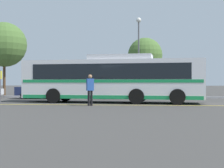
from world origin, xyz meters
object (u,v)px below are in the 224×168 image
object	(u,v)px
tree_1	(4,45)
parked_car_1	(43,90)
street_lamp	(139,43)
tree_0	(145,55)
transit_bus	(112,78)
parked_car_2	(122,91)
pedestrian_0	(90,88)
bus_stop_sign	(0,82)

from	to	relation	value
tree_1	parked_car_1	bearing A→B (deg)	-45.51
parked_car_1	street_lamp	xyz separation A→B (m)	(8.19, 3.07, 4.31)
parked_car_1	tree_1	world-z (taller)	tree_1
parked_car_1	tree_0	world-z (taller)	tree_0
tree_0	transit_bus	bearing A→B (deg)	-103.02
tree_0	parked_car_1	bearing A→B (deg)	-145.68
transit_bus	parked_car_2	xyz separation A→B (m)	(0.37, 5.26, -1.01)
pedestrian_0	street_lamp	bearing A→B (deg)	-132.57
pedestrian_0	street_lamp	distance (m)	11.73
parked_car_2	bus_stop_sign	size ratio (longest dim) A/B	2.08
tree_1	street_lamp	bearing A→B (deg)	-12.96
parked_car_1	street_lamp	bearing A→B (deg)	111.43
transit_bus	street_lamp	xyz separation A→B (m)	(1.82, 7.77, 3.41)
bus_stop_sign	transit_bus	bearing A→B (deg)	-80.05
parked_car_2	street_lamp	world-z (taller)	street_lamp
parked_car_2	bus_stop_sign	distance (m)	10.00
transit_bus	tree_1	bearing A→B (deg)	54.93
parked_car_2	pedestrian_0	xyz separation A→B (m)	(-1.46, -8.12, 0.41)
pedestrian_0	tree_0	xyz separation A→B (m)	(3.58, 13.59, 3.12)
tree_0	parked_car_2	bearing A→B (deg)	-111.14
parked_car_2	tree_0	size ratio (longest dim) A/B	0.78
pedestrian_0	tree_1	world-z (taller)	tree_1
street_lamp	tree_1	world-z (taller)	tree_1
transit_bus	parked_car_2	distance (m)	5.37
pedestrian_0	bus_stop_sign	distance (m)	7.08
bus_stop_sign	street_lamp	bearing A→B (deg)	-43.02
pedestrian_0	tree_0	bearing A→B (deg)	-131.95
pedestrian_0	tree_1	bearing A→B (deg)	-77.59
bus_stop_sign	tree_0	bearing A→B (deg)	-36.17
parked_car_1	parked_car_2	xyz separation A→B (m)	(6.73, 0.57, -0.11)
street_lamp	transit_bus	bearing A→B (deg)	-103.22
transit_bus	parked_car_1	bearing A→B (deg)	59.75
street_lamp	parked_car_2	bearing A→B (deg)	-120.21
street_lamp	tree_0	xyz separation A→B (m)	(0.66, 2.97, -0.89)
transit_bus	tree_1	world-z (taller)	tree_1
tree_0	tree_1	distance (m)	15.19
bus_stop_sign	tree_0	size ratio (longest dim) A/B	0.38
parked_car_2	tree_0	xyz separation A→B (m)	(2.12, 5.47, 3.53)
street_lamp	tree_1	xyz separation A→B (m)	(-14.48, 3.33, 0.38)
tree_0	street_lamp	bearing A→B (deg)	-102.49
tree_1	parked_car_2	bearing A→B (deg)	-24.15
parked_car_2	street_lamp	size ratio (longest dim) A/B	0.63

